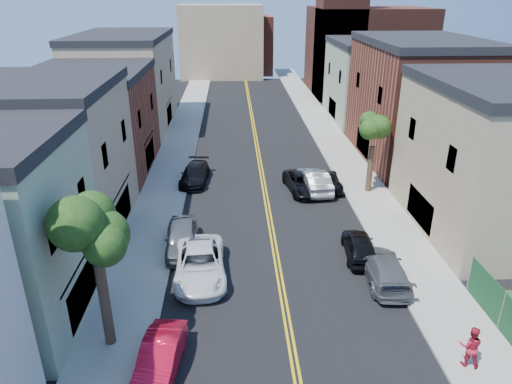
{
  "coord_description": "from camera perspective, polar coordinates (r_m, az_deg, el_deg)",
  "views": [
    {
      "loc": [
        -2.38,
        -2.46,
        14.33
      ],
      "look_at": [
        -0.92,
        25.88,
        2.0
      ],
      "focal_mm": 32.8,
      "sensor_mm": 36.0,
      "label": 1
    }
  ],
  "objects": [
    {
      "name": "backdrop_center",
      "position": [
        88.99,
        -1.46,
        17.46
      ],
      "size": [
        10.0,
        8.0,
        10.0
      ],
      "primitive_type": "cube",
      "color": "brown",
      "rests_on": "ground"
    },
    {
      "name": "backdrop_left",
      "position": [
        84.89,
        -4.22,
        17.8
      ],
      "size": [
        14.0,
        8.0,
        12.0
      ],
      "primitive_type": "cube",
      "color": "#998466",
      "rests_on": "ground"
    },
    {
      "name": "bldg_right_brick",
      "position": [
        44.64,
        18.97,
        10.17
      ],
      "size": [
        9.0,
        14.0,
        10.0
      ],
      "primitive_type": "cube",
      "color": "brown",
      "rests_on": "ground"
    },
    {
      "name": "tree_left_mid",
      "position": [
        19.02,
        -19.48,
        -2.0
      ],
      "size": [
        5.2,
        5.2,
        9.29
      ],
      "color": "#35271A",
      "rests_on": "sidewalk_left"
    },
    {
      "name": "black_suv_lane",
      "position": [
        36.01,
        5.78,
        1.11
      ],
      "size": [
        2.97,
        5.27,
        1.39
      ],
      "primitive_type": "imported",
      "rotation": [
        0.0,
        0.0,
        0.14
      ],
      "color": "black",
      "rests_on": "ground"
    },
    {
      "name": "grey_car_left",
      "position": [
        28.13,
        -8.99,
        -5.54
      ],
      "size": [
        2.27,
        4.95,
        1.64
      ],
      "primitive_type": "imported",
      "rotation": [
        0.0,
        0.0,
        0.07
      ],
      "color": "#54565B",
      "rests_on": "ground"
    },
    {
      "name": "grey_car_right",
      "position": [
        25.99,
        15.38,
        -9.03
      ],
      "size": [
        2.33,
        5.14,
        1.46
      ],
      "primitive_type": "imported",
      "rotation": [
        0.0,
        0.0,
        3.09
      ],
      "color": "#515358",
      "rests_on": "ground"
    },
    {
      "name": "bldg_right_tan",
      "position": [
        32.64,
        27.4,
        3.25
      ],
      "size": [
        9.0,
        12.0,
        9.0
      ],
      "primitive_type": "cube",
      "color": "#998466",
      "rests_on": "ground"
    },
    {
      "name": "bldg_left_tan_far",
      "position": [
        54.58,
        -15.57,
        12.55
      ],
      "size": [
        9.0,
        16.0,
        9.5
      ],
      "primitive_type": "cube",
      "color": "#998466",
      "rests_on": "ground"
    },
    {
      "name": "bldg_left_brick",
      "position": [
        41.49,
        -19.29,
        7.75
      ],
      "size": [
        9.0,
        12.0,
        8.0
      ],
      "primitive_type": "cube",
      "color": "brown",
      "rests_on": "ground"
    },
    {
      "name": "church",
      "position": [
        72.36,
        12.65,
        17.34
      ],
      "size": [
        16.2,
        14.2,
        22.6
      ],
      "color": "#4C2319",
      "rests_on": "ground"
    },
    {
      "name": "bldg_left_tan_near",
      "position": [
        31.4,
        -24.52,
        3.06
      ],
      "size": [
        9.0,
        10.0,
        9.0
      ],
      "primitive_type": "cube",
      "color": "#998466",
      "rests_on": "ground"
    },
    {
      "name": "curb_right",
      "position": [
        45.6,
        8.02,
        5.03
      ],
      "size": [
        0.3,
        100.0,
        0.15
      ],
      "primitive_type": "cube",
      "color": "gray",
      "rests_on": "ground"
    },
    {
      "name": "tree_right_far",
      "position": [
        35.13,
        14.37,
        8.63
      ],
      "size": [
        4.4,
        4.4,
        8.03
      ],
      "color": "#35271A",
      "rests_on": "sidewalk_right"
    },
    {
      "name": "curb_left",
      "position": [
        44.95,
        -7.63,
        4.78
      ],
      "size": [
        0.3,
        100.0,
        0.15
      ],
      "primitive_type": "cube",
      "color": "gray",
      "rests_on": "ground"
    },
    {
      "name": "bldg_right_palegrn",
      "position": [
        57.76,
        13.93,
        12.77
      ],
      "size": [
        9.0,
        12.0,
        8.5
      ],
      "primitive_type": "cube",
      "color": "gray",
      "rests_on": "ground"
    },
    {
      "name": "white_pickup",
      "position": [
        25.55,
        -6.82,
        -8.68
      ],
      "size": [
        2.98,
        5.9,
        1.6
      ],
      "primitive_type": "imported",
      "rotation": [
        0.0,
        0.0,
        0.06
      ],
      "color": "silver",
      "rests_on": "ground"
    },
    {
      "name": "pedestrian_right",
      "position": [
        21.71,
        24.7,
        -16.74
      ],
      "size": [
        1.09,
        0.98,
        1.84
      ],
      "primitive_type": "imported",
      "rotation": [
        0.0,
        0.0,
        2.76
      ],
      "color": "#AE1A2E",
      "rests_on": "sidewalk_right"
    },
    {
      "name": "black_car_left",
      "position": [
        37.83,
        -7.48,
        2.18
      ],
      "size": [
        2.43,
        5.08,
        1.43
      ],
      "primitive_type": "imported",
      "rotation": [
        0.0,
        0.0,
        -0.09
      ],
      "color": "black",
      "rests_on": "ground"
    },
    {
      "name": "silver_car_right",
      "position": [
        36.22,
        7.1,
        1.42
      ],
      "size": [
        2.23,
        5.23,
        1.68
      ],
      "primitive_type": "imported",
      "rotation": [
        0.0,
        0.0,
        3.23
      ],
      "color": "#989BA0",
      "rests_on": "ground"
    },
    {
      "name": "black_car_right",
      "position": [
        27.81,
        12.52,
        -6.45
      ],
      "size": [
        2.05,
        4.33,
        1.43
      ],
      "primitive_type": "imported",
      "rotation": [
        0.0,
        0.0,
        3.06
      ],
      "color": "black",
      "rests_on": "ground"
    },
    {
      "name": "sidewalk_right",
      "position": [
        45.96,
        10.17,
        5.04
      ],
      "size": [
        3.2,
        100.0,
        0.15
      ],
      "primitive_type": "cube",
      "color": "gray",
      "rests_on": "ground"
    },
    {
      "name": "sidewalk_left",
      "position": [
        45.13,
        -9.85,
        4.72
      ],
      "size": [
        3.2,
        100.0,
        0.15
      ],
      "primitive_type": "cube",
      "color": "gray",
      "rests_on": "ground"
    },
    {
      "name": "red_sedan",
      "position": [
        20.35,
        -11.63,
        -19.2
      ],
      "size": [
        1.95,
        4.35,
        1.39
      ],
      "primitive_type": "imported",
      "rotation": [
        0.0,
        0.0,
        -0.12
      ],
      "color": "red",
      "rests_on": "ground"
    },
    {
      "name": "dark_car_right_far",
      "position": [
        36.92,
        8.48,
        1.46
      ],
      "size": [
        2.34,
        4.75,
        1.3
      ],
      "primitive_type": "imported",
      "rotation": [
        0.0,
        0.0,
        3.1
      ],
      "color": "black",
      "rests_on": "ground"
    }
  ]
}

